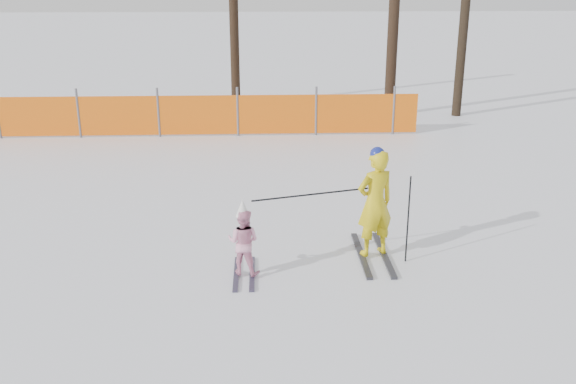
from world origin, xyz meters
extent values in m
plane|color=white|center=(0.00, 0.00, 0.00)|extent=(120.00, 120.00, 0.00)
cube|color=black|center=(1.09, 0.42, 0.02)|extent=(0.09, 1.57, 0.04)
cube|color=black|center=(1.43, 0.42, 0.02)|extent=(0.09, 1.57, 0.04)
imported|color=yellow|center=(1.26, 0.42, 0.84)|extent=(0.69, 0.58, 1.60)
sphere|color=navy|center=(1.26, 0.42, 1.58)|extent=(0.21, 0.21, 0.21)
cube|color=black|center=(-0.75, -0.12, 0.01)|extent=(0.09, 1.05, 0.03)
cube|color=black|center=(-0.53, -0.12, 0.01)|extent=(0.09, 1.05, 0.03)
imported|color=#F49FC1|center=(-0.64, -0.12, 0.50)|extent=(0.55, 0.48, 0.94)
cone|color=silver|center=(-0.64, -0.12, 1.00)|extent=(0.19, 0.19, 0.24)
cylinder|color=black|center=(1.71, 0.22, 0.65)|extent=(0.02, 0.02, 1.31)
cylinder|color=black|center=(0.31, 0.15, 1.08)|extent=(1.67, 0.49, 0.02)
cylinder|color=#595960|center=(-4.96, 7.86, 0.62)|extent=(0.06, 0.06, 1.25)
cylinder|color=#595960|center=(-2.96, 7.86, 0.62)|extent=(0.06, 0.06, 1.25)
cylinder|color=#595960|center=(-0.96, 7.86, 0.62)|extent=(0.06, 0.06, 1.25)
cylinder|color=#595960|center=(1.04, 7.86, 0.62)|extent=(0.06, 0.06, 1.25)
cylinder|color=#595960|center=(3.04, 7.86, 0.62)|extent=(0.06, 0.06, 1.25)
cube|color=orange|center=(-4.66, 7.86, 0.55)|extent=(16.61, 0.03, 1.00)
cylinder|color=black|center=(3.39, 10.17, 2.86)|extent=(0.30, 0.30, 5.71)
cylinder|color=black|center=(5.35, 10.04, 2.71)|extent=(0.26, 0.26, 5.41)
cylinder|color=black|center=(-1.14, 11.78, 2.89)|extent=(0.28, 0.28, 5.78)
camera|label=1|loc=(-0.38, -8.23, 4.03)|focal=40.00mm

